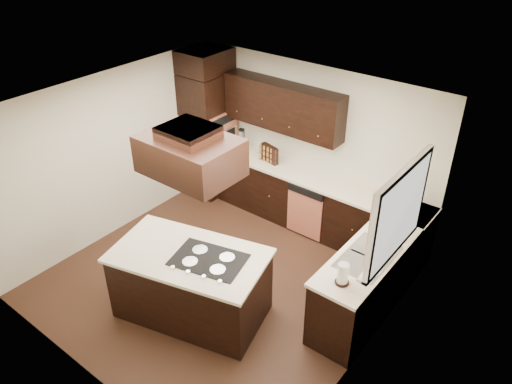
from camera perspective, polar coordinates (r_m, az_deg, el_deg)
floor at (r=7.01m, az=-3.72°, el=-9.89°), size 4.20×4.20×0.02m
ceiling at (r=5.68m, az=-4.59°, el=9.58°), size 4.20×4.20×0.02m
wall_back at (r=7.74m, az=6.33°, el=5.48°), size 4.20×0.02×2.50m
wall_front at (r=5.22m, az=-19.91°, el=-11.02°), size 4.20×0.02×2.50m
wall_left at (r=7.66m, az=-16.04°, el=4.10°), size 0.02×4.20×2.50m
wall_right at (r=5.33m, az=13.33°, el=-8.70°), size 0.02×4.20×2.50m
oven_column at (r=8.51m, az=-5.42°, el=6.61°), size 0.65×0.75×2.12m
wall_oven_face at (r=8.27m, az=-3.65°, el=6.38°), size 0.05×0.62×0.78m
base_cabinets_back at (r=7.88m, az=5.00°, el=-0.66°), size 2.93×0.60×0.88m
base_cabinets_right at (r=6.58m, az=13.56°, el=-8.98°), size 0.60×2.40×0.88m
countertop_back at (r=7.64m, az=5.09°, el=2.21°), size 2.93×0.63×0.04m
countertop_right at (r=6.31m, az=13.95°, el=-5.74°), size 0.63×2.40×0.04m
upper_cabinets at (r=7.59m, az=3.06°, el=9.71°), size 2.00×0.34×0.72m
dishwasher_front at (r=7.57m, az=5.59°, el=-2.60°), size 0.60×0.05×0.72m
window_frame at (r=5.53m, az=15.99°, el=-2.34°), size 0.06×1.32×1.12m
window_pane at (r=5.52m, az=16.25°, el=-2.44°), size 0.00×1.20×1.00m
curtain_left at (r=5.19m, az=13.59°, el=-3.72°), size 0.02×0.34×0.90m
curtain_right at (r=5.86m, az=17.20°, el=0.08°), size 0.02×0.34×0.90m
sink_rim at (r=6.03m, az=12.65°, el=-7.23°), size 0.52×0.84×0.01m
island at (r=6.29m, az=-7.41°, el=-10.49°), size 1.96×1.38×0.88m
island_top at (r=5.99m, az=-7.71°, el=-7.21°), size 2.04×1.46×0.04m
cooktop at (r=5.87m, az=-5.44°, el=-7.70°), size 0.95×0.75×0.01m
range_hood at (r=5.40m, az=-7.54°, el=4.12°), size 1.05×0.72×0.42m
hood_duct at (r=5.28m, az=-7.75°, el=6.77°), size 0.55×0.50×0.13m
blender_base at (r=8.21m, az=-1.62°, el=5.07°), size 0.15×0.15×0.10m
blender_pitcher at (r=8.13m, az=-1.64°, el=6.20°), size 0.13×0.13×0.26m
spice_rack at (r=7.82m, az=1.57°, el=4.40°), size 0.34×0.16×0.28m
mixing_bowl at (r=8.29m, az=-2.57°, el=5.20°), size 0.35×0.35×0.07m
soap_bottle at (r=6.48m, az=15.42°, el=-3.70°), size 0.10×0.10×0.17m
paper_towel at (r=5.53m, az=9.90°, el=-9.22°), size 0.15×0.15×0.26m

